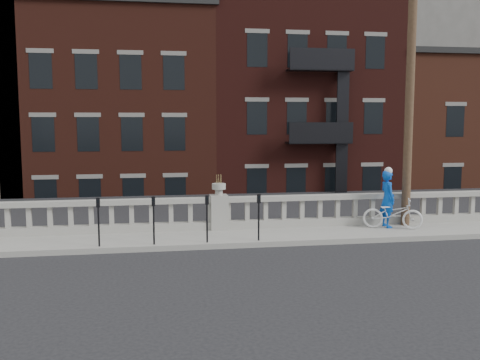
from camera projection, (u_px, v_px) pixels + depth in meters
name	position (u px, v px, depth m)	size (l,w,h in m)	color
ground	(239.00, 267.00, 13.27)	(120.00, 120.00, 0.00)	black
sidewalk	(223.00, 238.00, 16.20)	(32.00, 2.20, 0.15)	gray
balustrade	(219.00, 214.00, 17.07)	(28.00, 0.34, 1.03)	gray
planter_pedestal	(219.00, 208.00, 17.05)	(0.55, 0.55, 1.76)	gray
lower_level	(192.00, 134.00, 35.66)	(80.00, 44.00, 20.80)	#605E59
utility_pole	(411.00, 70.00, 17.20)	(1.60, 0.28, 10.00)	#422D1E
parking_meter_a	(98.00, 216.00, 14.69)	(0.10, 0.09, 1.36)	black
parking_meter_b	(154.00, 215.00, 14.93)	(0.10, 0.09, 1.36)	black
parking_meter_c	(207.00, 213.00, 15.18)	(0.10, 0.09, 1.36)	black
parking_meter_d	(259.00, 212.00, 15.42)	(0.10, 0.09, 1.36)	black
bicycle	(393.00, 213.00, 17.16)	(0.65, 1.86, 0.98)	silver
cyclist	(387.00, 199.00, 17.34)	(0.68, 0.44, 1.86)	blue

